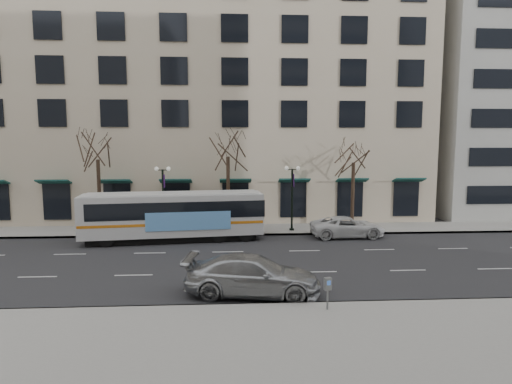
{
  "coord_description": "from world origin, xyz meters",
  "views": [
    {
      "loc": [
        0.25,
        -24.79,
        7.06
      ],
      "look_at": [
        1.77,
        1.43,
        4.0
      ],
      "focal_mm": 30.0,
      "sensor_mm": 36.0,
      "label": 1
    }
  ],
  "objects": [
    {
      "name": "pay_station",
      "position": [
        4.2,
        -7.92,
        1.13
      ],
      "size": [
        0.33,
        0.25,
        1.36
      ],
      "rotation": [
        0.0,
        0.0,
        0.23
      ],
      "color": "gray",
      "rests_on": "sidewalk_near"
    },
    {
      "name": "building_hotel",
      "position": [
        -2.0,
        21.0,
        12.0
      ],
      "size": [
        40.0,
        20.0,
        24.0
      ],
      "primitive_type": "cube",
      "color": "#BAAA8E",
      "rests_on": "ground"
    },
    {
      "name": "ground",
      "position": [
        0.0,
        0.0,
        0.0
      ],
      "size": [
        160.0,
        160.0,
        0.0
      ],
      "primitive_type": "plane",
      "color": "black",
      "rests_on": "ground"
    },
    {
      "name": "silver_car",
      "position": [
        1.21,
        -5.53,
        0.92
      ],
      "size": [
        6.6,
        3.42,
        1.83
      ],
      "primitive_type": "imported",
      "rotation": [
        0.0,
        0.0,
        1.43
      ],
      "color": "#A3A7AB",
      "rests_on": "ground"
    },
    {
      "name": "sidewalk_far",
      "position": [
        5.0,
        9.0,
        0.07
      ],
      "size": [
        80.0,
        4.0,
        0.15
      ],
      "primitive_type": "cube",
      "color": "gray",
      "rests_on": "ground"
    },
    {
      "name": "white_pickup",
      "position": [
        8.92,
        6.2,
        0.77
      ],
      "size": [
        5.57,
        2.67,
        1.53
      ],
      "primitive_type": "imported",
      "rotation": [
        0.0,
        0.0,
        1.59
      ],
      "color": "silver",
      "rests_on": "ground"
    },
    {
      "name": "lamp_post_left",
      "position": [
        -4.99,
        8.2,
        2.94
      ],
      "size": [
        1.22,
        0.45,
        5.21
      ],
      "color": "black",
      "rests_on": "ground"
    },
    {
      "name": "lamp_post_right",
      "position": [
        5.01,
        8.2,
        2.94
      ],
      "size": [
        1.22,
        0.45,
        5.21
      ],
      "color": "black",
      "rests_on": "ground"
    },
    {
      "name": "tree_far_left",
      "position": [
        -10.0,
        8.8,
        6.7
      ],
      "size": [
        3.6,
        3.6,
        8.34
      ],
      "color": "black",
      "rests_on": "ground"
    },
    {
      "name": "city_bus",
      "position": [
        -3.84,
        5.81,
        1.9
      ],
      "size": [
        13.03,
        4.21,
        3.47
      ],
      "rotation": [
        0.0,
        0.0,
        0.11
      ],
      "color": "silver",
      "rests_on": "ground"
    },
    {
      "name": "tree_far_right",
      "position": [
        10.0,
        8.8,
        6.42
      ],
      "size": [
        3.6,
        3.6,
        8.06
      ],
      "color": "black",
      "rests_on": "ground"
    },
    {
      "name": "tree_far_mid",
      "position": [
        0.0,
        8.8,
        6.91
      ],
      "size": [
        3.6,
        3.6,
        8.55
      ],
      "color": "black",
      "rests_on": "ground"
    }
  ]
}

